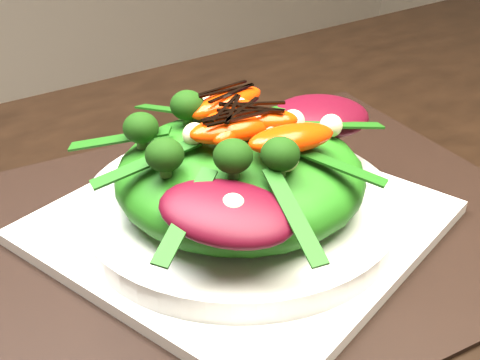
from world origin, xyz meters
TOP-DOWN VIEW (x-y plane):
  - placemat at (-0.20, 0.10)m, footprint 0.51×0.41m
  - plate_base at (-0.20, 0.10)m, footprint 0.32×0.32m
  - salad_bowl at (-0.20, 0.10)m, footprint 0.27×0.27m
  - lettuce_mound at (-0.20, 0.10)m, footprint 0.24×0.24m
  - radicchio_leaf at (-0.11, 0.10)m, footprint 0.09×0.07m
  - orange_segment at (-0.22, 0.13)m, footprint 0.07×0.03m
  - broccoli_floret at (-0.25, 0.13)m, footprint 0.05×0.05m
  - macadamia_nut at (-0.16, 0.06)m, footprint 0.02×0.02m
  - balsamic_drizzle at (-0.22, 0.13)m, footprint 0.05×0.01m

SIDE VIEW (x-z plane):
  - placemat at x=-0.20m, z-range 0.75..0.75m
  - plate_base at x=-0.20m, z-range 0.75..0.76m
  - salad_bowl at x=-0.20m, z-range 0.76..0.78m
  - lettuce_mound at x=-0.20m, z-range 0.77..0.83m
  - radicchio_leaf at x=-0.11m, z-range 0.82..0.83m
  - macadamia_nut at x=-0.16m, z-range 0.83..0.84m
  - orange_segment at x=-0.22m, z-range 0.83..0.85m
  - broccoli_floret at x=-0.25m, z-range 0.82..0.86m
  - balsamic_drizzle at x=-0.22m, z-range 0.85..0.85m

